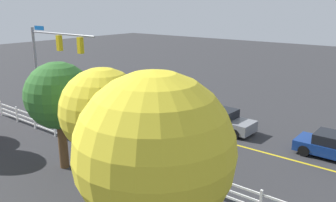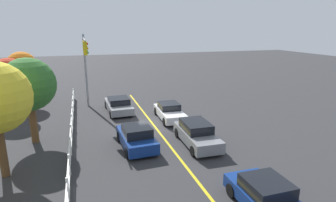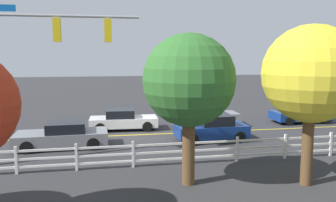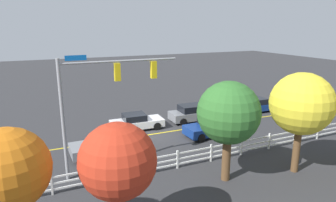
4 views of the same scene
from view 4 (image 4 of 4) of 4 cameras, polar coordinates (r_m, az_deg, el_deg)
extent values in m
plane|color=#2D2D30|center=(23.83, -3.42, -6.41)|extent=(120.00, 120.00, 0.00)
cube|color=gold|center=(25.43, 5.07, -5.08)|extent=(28.00, 0.16, 0.01)
cylinder|color=gray|center=(17.02, -19.36, -3.74)|extent=(0.20, 0.20, 6.78)
cylinder|color=gray|center=(16.92, -8.94, 7.53)|extent=(6.63, 0.12, 0.12)
cube|color=#0C59B2|center=(16.40, -17.18, 7.85)|extent=(1.10, 0.03, 0.28)
cube|color=gold|center=(16.94, -9.64, 5.46)|extent=(0.32, 0.28, 1.00)
sphere|color=red|center=(17.04, -9.81, 6.60)|extent=(0.17, 0.17, 0.17)
sphere|color=orange|center=(17.08, -9.77, 5.53)|extent=(0.17, 0.17, 0.17)
sphere|color=#148C19|center=(17.13, -9.72, 4.48)|extent=(0.17, 0.17, 0.17)
cube|color=gold|center=(17.60, -2.77, 5.98)|extent=(0.32, 0.28, 1.00)
sphere|color=red|center=(17.69, -2.96, 7.07)|extent=(0.17, 0.17, 0.17)
sphere|color=orange|center=(17.74, -2.95, 6.04)|extent=(0.17, 0.17, 0.17)
sphere|color=#148C19|center=(17.79, -2.93, 5.02)|extent=(0.17, 0.17, 0.17)
cube|color=navy|center=(23.66, 7.99, -5.24)|extent=(4.07, 2.01, 0.68)
cube|color=black|center=(23.57, 8.44, -3.73)|extent=(1.87, 1.73, 0.57)
cylinder|color=black|center=(22.37, 6.34, -7.02)|extent=(0.65, 0.25, 0.64)
cylinder|color=black|center=(23.71, 4.08, -5.71)|extent=(0.65, 0.25, 0.64)
cylinder|color=black|center=(23.88, 11.83, -5.84)|extent=(0.65, 0.25, 0.64)
cylinder|color=black|center=(25.14, 9.41, -4.69)|extent=(0.65, 0.25, 0.64)
cube|color=silver|center=(24.97, -5.93, -4.22)|extent=(4.37, 1.88, 0.60)
cube|color=black|center=(24.74, -6.44, -3.06)|extent=(1.83, 1.63, 0.52)
cylinder|color=black|center=(26.18, -3.34, -3.74)|extent=(0.65, 0.24, 0.64)
cylinder|color=black|center=(24.73, -2.10, -4.82)|extent=(0.65, 0.24, 0.64)
cylinder|color=black|center=(25.43, -9.62, -4.47)|extent=(0.65, 0.24, 0.64)
cylinder|color=black|center=(23.94, -8.74, -5.65)|extent=(0.65, 0.24, 0.64)
cube|color=slate|center=(27.14, 5.06, -2.57)|extent=(4.56, 1.90, 0.69)
cube|color=black|center=(26.86, 4.66, -1.33)|extent=(2.36, 1.66, 0.58)
cylinder|color=black|center=(28.62, 7.01, -2.24)|extent=(0.65, 0.24, 0.64)
cylinder|color=black|center=(27.25, 8.72, -3.15)|extent=(0.65, 0.24, 0.64)
cylinder|color=black|center=(27.28, 1.38, -2.97)|extent=(0.65, 0.24, 0.64)
cylinder|color=black|center=(25.85, 2.88, -3.97)|extent=(0.65, 0.24, 0.64)
cube|color=slate|center=(20.73, -11.67, -8.40)|extent=(4.74, 2.09, 0.61)
cube|color=black|center=(20.58, -11.11, -6.86)|extent=(2.01, 1.80, 0.52)
cylinder|color=black|center=(19.71, -15.50, -10.52)|extent=(0.65, 0.24, 0.64)
cylinder|color=black|center=(21.35, -16.44, -8.61)|extent=(0.65, 0.24, 0.64)
cylinder|color=black|center=(20.42, -6.61, -9.17)|extent=(0.65, 0.24, 0.64)
cylinder|color=black|center=(22.01, -8.21, -7.44)|extent=(0.65, 0.24, 0.64)
cube|color=navy|center=(31.26, 16.71, -0.95)|extent=(4.24, 1.87, 0.59)
cube|color=black|center=(30.99, 16.49, 0.03)|extent=(1.81, 1.67, 0.55)
cylinder|color=black|center=(32.86, 17.62, -0.65)|extent=(0.64, 0.22, 0.64)
cylinder|color=black|center=(31.64, 19.68, -1.38)|extent=(0.64, 0.22, 0.64)
cylinder|color=black|center=(31.07, 13.63, -1.22)|extent=(0.64, 0.22, 0.64)
cylinder|color=black|center=(29.78, 15.64, -2.02)|extent=(0.64, 0.22, 0.64)
cube|color=white|center=(25.42, 26.62, -5.25)|extent=(0.10, 0.10, 1.15)
cube|color=white|center=(23.70, 22.95, -6.21)|extent=(0.10, 0.10, 1.15)
cube|color=white|center=(22.10, 18.71, -7.29)|extent=(0.10, 0.10, 1.15)
cube|color=white|center=(20.64, 13.82, -8.48)|extent=(0.10, 0.10, 1.15)
cube|color=white|center=(19.36, 8.19, -9.76)|extent=(0.10, 0.10, 1.15)
cube|color=white|center=(18.30, 1.79, -11.09)|extent=(0.10, 0.10, 1.15)
cube|color=white|center=(17.49, -5.36, -12.41)|extent=(0.10, 0.10, 1.15)
cube|color=white|center=(16.98, -13.14, -13.62)|extent=(0.10, 0.10, 1.15)
cube|color=white|center=(16.79, -21.32, -14.62)|extent=(0.10, 0.10, 1.15)
cube|color=white|center=(19.83, 11.15, -8.11)|extent=(26.00, 0.06, 0.09)
cube|color=white|center=(19.96, 11.10, -9.04)|extent=(26.00, 0.06, 0.09)
cube|color=white|center=(20.09, 11.06, -9.88)|extent=(26.00, 0.06, 0.09)
sphere|color=#B22D19|center=(11.49, -9.55, -11.23)|extent=(2.96, 2.96, 2.96)
cylinder|color=brown|center=(19.16, 23.28, -8.40)|extent=(0.41, 0.41, 2.81)
sphere|color=yellow|center=(18.33, 24.11, -0.48)|extent=(3.53, 3.53, 3.53)
cylinder|color=brown|center=(17.08, 11.05, -10.55)|extent=(0.47, 0.47, 2.64)
sphere|color=#2D6628|center=(16.18, 11.48, -2.19)|extent=(3.39, 3.39, 3.39)
sphere|color=#C66614|center=(11.49, -28.33, -11.45)|extent=(2.86, 2.86, 2.86)
camera|label=1|loc=(24.05, 59.79, 6.92)|focal=37.15mm
camera|label=2|loc=(32.33, 37.16, 9.63)|focal=29.67mm
camera|label=3|loc=(7.19, 54.53, -22.62)|focal=36.57mm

